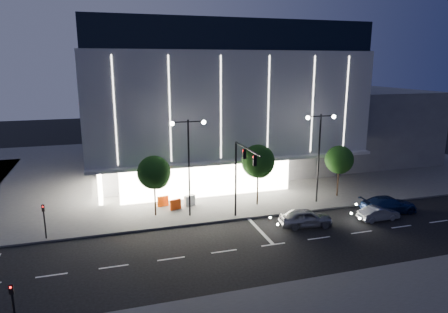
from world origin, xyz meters
TOP-DOWN VIEW (x-y plane):
  - ground at (0.00, 0.00)m, footprint 160.00×160.00m
  - sidewalk_museum at (5.00, 24.00)m, footprint 70.00×40.00m
  - museum at (2.98, 22.31)m, footprint 30.00×25.80m
  - annex_building at (26.00, 24.00)m, footprint 16.00×20.00m
  - traffic_mast at (1.00, 3.34)m, footprint 0.33×5.89m
  - street_lamp_west at (-3.00, 6.00)m, footprint 3.16×0.36m
  - street_lamp_east at (10.00, 6.00)m, footprint 3.16×0.36m
  - ped_signal_far at (-15.00, 4.50)m, footprint 0.22×0.24m
  - ped_signal_near at (-15.00, -7.50)m, footprint 0.22×0.24m
  - tree_left at (-5.97, 7.02)m, footprint 3.02×3.02m
  - tree_mid at (4.03, 7.02)m, footprint 3.25×3.25m
  - tree_right at (13.03, 7.02)m, footprint 2.91×2.91m
  - car_lead at (6.11, 1.00)m, footprint 4.78×2.43m
  - car_second at (13.03, 0.38)m, footprint 3.83×1.43m
  - car_third at (15.15, 1.68)m, footprint 5.48×2.47m
  - barrier_a at (-5.00, 9.19)m, footprint 1.13×0.42m
  - barrier_b at (-2.45, 8.56)m, footprint 1.12×0.61m
  - barrier_c at (-3.99, 7.93)m, footprint 1.12×0.58m
  - barrier_d at (-2.50, 8.73)m, footprint 1.10×0.69m

SIDE VIEW (x-z plane):
  - ground at x=0.00m, z-range 0.00..0.00m
  - sidewalk_museum at x=5.00m, z-range 0.00..0.15m
  - car_second at x=13.03m, z-range 0.00..1.25m
  - barrier_a at x=-5.00m, z-range 0.15..1.15m
  - barrier_b at x=-2.45m, z-range 0.15..1.15m
  - barrier_c at x=-3.99m, z-range 0.15..1.15m
  - barrier_d at x=-2.50m, z-range 0.15..1.15m
  - car_third at x=15.15m, z-range 0.00..1.56m
  - car_lead at x=6.11m, z-range 0.00..1.56m
  - ped_signal_far at x=-15.00m, z-range 0.39..3.39m
  - ped_signal_near at x=-15.00m, z-range 0.39..3.39m
  - tree_right at x=13.03m, z-range 1.13..6.64m
  - tree_left at x=-5.97m, z-range 1.17..6.90m
  - tree_mid at x=4.03m, z-range 1.26..7.41m
  - annex_building at x=26.00m, z-range 0.00..10.00m
  - traffic_mast at x=1.00m, z-range 1.49..8.56m
  - street_lamp_west at x=-3.00m, z-range 1.46..10.46m
  - street_lamp_east at x=10.00m, z-range 1.46..10.46m
  - museum at x=2.98m, z-range 0.27..18.27m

